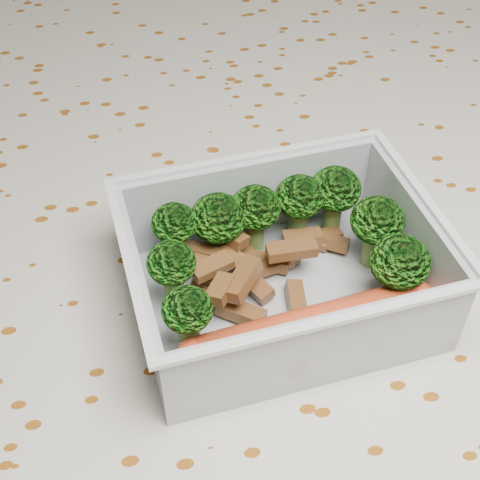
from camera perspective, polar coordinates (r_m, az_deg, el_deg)
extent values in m
cube|color=brown|center=(0.49, 0.60, -3.79)|extent=(1.40, 0.90, 0.04)
cube|color=beige|center=(0.47, 0.62, -1.95)|extent=(1.46, 0.96, 0.01)
cube|color=beige|center=(0.91, -5.15, 16.05)|extent=(1.46, 0.01, 0.18)
cube|color=silver|center=(0.44, 3.41, -4.99)|extent=(0.20, 0.16, 0.00)
cube|color=silver|center=(0.46, 0.87, 3.67)|extent=(0.18, 0.02, 0.06)
cube|color=silver|center=(0.38, 6.96, -9.31)|extent=(0.18, 0.02, 0.06)
cube|color=silver|center=(0.45, 14.31, 0.26)|extent=(0.02, 0.13, 0.06)
cube|color=silver|center=(0.41, -8.35, -4.78)|extent=(0.02, 0.13, 0.06)
cube|color=silver|center=(0.45, 0.73, 7.09)|extent=(0.19, 0.03, 0.00)
cube|color=silver|center=(0.35, 7.69, -6.93)|extent=(0.19, 0.03, 0.00)
cube|color=silver|center=(0.43, 15.61, 3.36)|extent=(0.02, 0.14, 0.00)
cube|color=silver|center=(0.38, -9.54, -1.88)|extent=(0.02, 0.14, 0.00)
cylinder|color=#608C3F|center=(0.45, -5.42, -0.91)|extent=(0.01, 0.01, 0.03)
ellipsoid|color=#327C16|center=(0.43, -5.65, 1.46)|extent=(0.03, 0.03, 0.03)
cylinder|color=#608C3F|center=(0.45, -1.81, -0.49)|extent=(0.01, 0.01, 0.03)
ellipsoid|color=#327C16|center=(0.44, -1.88, 1.89)|extent=(0.04, 0.04, 0.03)
cylinder|color=#608C3F|center=(0.46, 1.28, 0.41)|extent=(0.01, 0.01, 0.03)
ellipsoid|color=#327C16|center=(0.44, 1.33, 2.79)|extent=(0.03, 0.03, 0.03)
cylinder|color=#608C3F|center=(0.47, 4.93, 1.35)|extent=(0.01, 0.01, 0.03)
ellipsoid|color=#327C16|center=(0.45, 5.13, 3.72)|extent=(0.03, 0.03, 0.03)
cylinder|color=#608C3F|center=(0.48, 7.85, 2.00)|extent=(0.01, 0.01, 0.03)
ellipsoid|color=#327C16|center=(0.46, 8.17, 4.35)|extent=(0.04, 0.04, 0.03)
cylinder|color=#608C3F|center=(0.43, -5.62, -4.31)|extent=(0.01, 0.01, 0.03)
ellipsoid|color=#327C16|center=(0.41, -5.88, -1.96)|extent=(0.03, 0.03, 0.03)
cylinder|color=#608C3F|center=(0.46, 11.18, -0.68)|extent=(0.01, 0.01, 0.03)
ellipsoid|color=#327C16|center=(0.44, 11.64, 1.65)|extent=(0.04, 0.04, 0.03)
cylinder|color=#608C3F|center=(0.40, -4.32, -8.24)|extent=(0.01, 0.01, 0.03)
ellipsoid|color=#327C16|center=(0.38, -4.53, -5.94)|extent=(0.03, 0.03, 0.03)
cylinder|color=#608C3F|center=(0.44, 12.93, -4.12)|extent=(0.01, 0.01, 0.03)
ellipsoid|color=#327C16|center=(0.42, 13.49, -1.81)|extent=(0.04, 0.04, 0.03)
cube|color=brown|center=(0.44, -1.01, 0.49)|extent=(0.03, 0.03, 0.01)
cube|color=brown|center=(0.47, 5.50, -0.11)|extent=(0.03, 0.02, 0.01)
cube|color=brown|center=(0.44, 1.28, -3.85)|extent=(0.02, 0.03, 0.01)
cube|color=brown|center=(0.44, 4.43, -0.83)|extent=(0.03, 0.01, 0.01)
cube|color=brown|center=(0.47, 7.28, 0.27)|extent=(0.02, 0.01, 0.01)
cube|color=brown|center=(0.45, 2.71, -2.09)|extent=(0.03, 0.02, 0.01)
cube|color=brown|center=(0.41, -1.65, -4.24)|extent=(0.02, 0.02, 0.01)
cube|color=brown|center=(0.45, 2.26, -1.82)|extent=(0.03, 0.02, 0.01)
cube|color=brown|center=(0.42, 0.10, -6.20)|extent=(0.03, 0.03, 0.01)
cube|color=brown|center=(0.44, -1.42, -4.14)|extent=(0.03, 0.03, 0.01)
cube|color=brown|center=(0.43, -1.95, -4.68)|extent=(0.03, 0.02, 0.01)
cube|color=brown|center=(0.44, -2.83, -2.58)|extent=(0.02, 0.03, 0.01)
cube|color=brown|center=(0.47, 7.65, -0.14)|extent=(0.03, 0.02, 0.01)
cube|color=brown|center=(0.46, 5.32, 0.20)|extent=(0.03, 0.01, 0.01)
cube|color=brown|center=(0.44, -3.09, -3.01)|extent=(0.02, 0.03, 0.01)
cube|color=brown|center=(0.45, 3.65, -1.61)|extent=(0.03, 0.02, 0.01)
cube|color=brown|center=(0.42, -2.42, -2.29)|extent=(0.03, 0.02, 0.01)
cube|color=brown|center=(0.45, -2.89, -0.88)|extent=(0.03, 0.01, 0.01)
cube|color=brown|center=(0.44, -0.56, -1.76)|extent=(0.03, 0.03, 0.01)
cube|color=brown|center=(0.42, 0.23, -3.41)|extent=(0.03, 0.04, 0.01)
cube|color=brown|center=(0.45, -3.65, -0.83)|extent=(0.03, 0.02, 0.01)
cube|color=brown|center=(0.43, -1.73, -4.64)|extent=(0.03, 0.03, 0.01)
cube|color=brown|center=(0.45, 0.54, -1.92)|extent=(0.01, 0.03, 0.01)
cube|color=brown|center=(0.43, 4.78, -5.01)|extent=(0.01, 0.03, 0.01)
cube|color=brown|center=(0.43, -1.51, -4.59)|extent=(0.02, 0.03, 0.01)
cylinder|color=#C94220|center=(0.41, 5.96, -7.55)|extent=(0.14, 0.05, 0.03)
sphere|color=#C94220|center=(0.43, 14.62, -5.00)|extent=(0.03, 0.03, 0.03)
sphere|color=#C94220|center=(0.39, -3.71, -10.15)|extent=(0.03, 0.03, 0.03)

